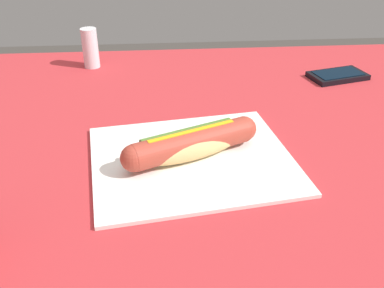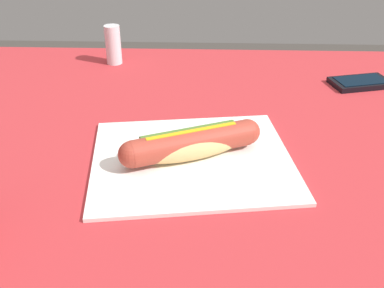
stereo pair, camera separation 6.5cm
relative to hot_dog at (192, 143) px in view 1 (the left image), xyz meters
The scene contains 5 objects.
dining_table 0.17m from the hot_dog, 31.17° to the left, with size 1.21×0.99×0.77m.
paper_wrapper 0.03m from the hot_dog, 66.92° to the right, with size 0.30×0.26×0.01m, color white.
hot_dog is the anchor object (origin of this frame).
cell_phone 0.46m from the hot_dog, 41.82° to the left, with size 0.13×0.10×0.01m.
salt_shaker 0.47m from the hot_dog, 115.32° to the left, with size 0.04×0.04×0.09m, color silver.
Camera 1 is at (-0.10, -0.60, 1.14)m, focal length 40.91 mm.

